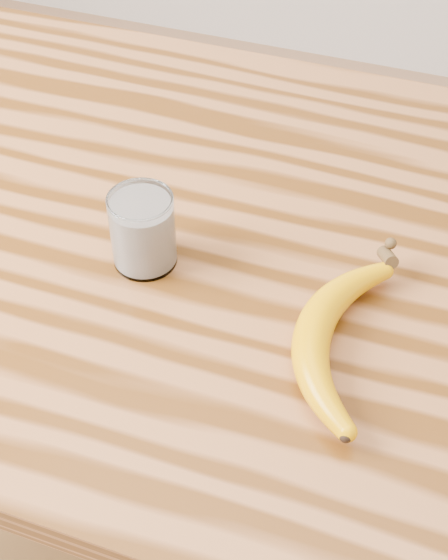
% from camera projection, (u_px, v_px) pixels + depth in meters
% --- Properties ---
extents(table, '(1.20, 0.80, 0.90)m').
position_uv_depth(table, '(164.00, 289.00, 1.02)').
color(table, '#955A2E').
rests_on(table, ground).
extents(smoothie_glass, '(0.07, 0.07, 0.09)m').
position_uv_depth(smoothie_glass, '(143.00, 231.00, 0.85)').
color(smoothie_glass, white).
rests_on(smoothie_glass, table).
extents(banana, '(0.13, 0.32, 0.04)m').
position_uv_depth(banana, '(312.00, 331.00, 0.78)').
color(banana, '#E19900').
rests_on(banana, table).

